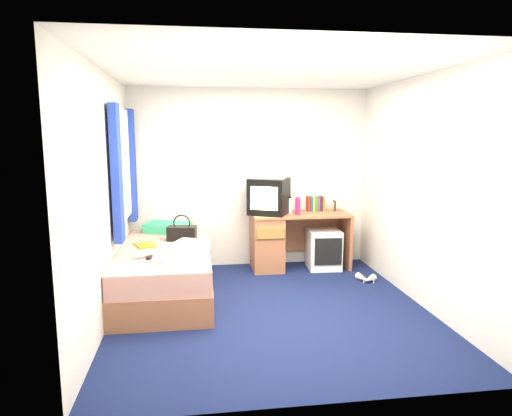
{
  "coord_description": "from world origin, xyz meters",
  "views": [
    {
      "loc": [
        -0.77,
        -4.43,
        1.81
      ],
      "look_at": [
        -0.06,
        0.7,
        0.95
      ],
      "focal_mm": 32.0,
      "sensor_mm": 36.0,
      "label": 1
    }
  ],
  "objects": [
    {
      "name": "aerosol_can",
      "position": [
        0.51,
        1.48,
        0.85
      ],
      "size": [
        0.06,
        0.06,
        0.2
      ],
      "primitive_type": "cylinder",
      "rotation": [
        0.0,
        0.0,
        -0.19
      ],
      "color": "white",
      "rests_on": "desk"
    },
    {
      "name": "remote_control",
      "position": [
        -1.23,
        0.22,
        0.55
      ],
      "size": [
        0.06,
        0.16,
        0.02
      ],
      "primitive_type": "cube",
      "rotation": [
        0.0,
        0.0,
        -0.04
      ],
      "color": "black",
      "rests_on": "bed"
    },
    {
      "name": "pillow",
      "position": [
        -1.1,
        1.44,
        0.6
      ],
      "size": [
        0.64,
        0.53,
        0.12
      ],
      "primitive_type": "cube",
      "rotation": [
        0.0,
        0.0,
        -0.37
      ],
      "color": "teal",
      "rests_on": "bed"
    },
    {
      "name": "storage_cube",
      "position": [
        0.95,
        1.36,
        0.26
      ],
      "size": [
        0.44,
        0.44,
        0.53
      ],
      "primitive_type": "cube",
      "rotation": [
        0.0,
        0.0,
        -0.05
      ],
      "color": "white",
      "rests_on": "ground"
    },
    {
      "name": "white_heels",
      "position": [
        1.31,
        0.71,
        0.04
      ],
      "size": [
        0.24,
        0.27,
        0.09
      ],
      "color": "silver",
      "rests_on": "ground"
    },
    {
      "name": "ground",
      "position": [
        0.0,
        0.0,
        0.0
      ],
      "size": [
        3.4,
        3.4,
        0.0
      ],
      "primitive_type": "plane",
      "color": "#0C1438",
      "rests_on": "ground"
    },
    {
      "name": "magazine",
      "position": [
        -1.32,
        0.74,
        0.55
      ],
      "size": [
        0.3,
        0.34,
        0.01
      ],
      "primitive_type": "cube",
      "rotation": [
        0.0,
        0.0,
        0.37
      ],
      "color": "yellow",
      "rests_on": "bed"
    },
    {
      "name": "picture_frame",
      "position": [
        1.16,
        1.57,
        0.82
      ],
      "size": [
        0.03,
        0.12,
        0.14
      ],
      "primitive_type": "cube",
      "rotation": [
        0.0,
        0.0,
        -0.12
      ],
      "color": "black",
      "rests_on": "desk"
    },
    {
      "name": "desk",
      "position": [
        0.37,
        1.44,
        0.41
      ],
      "size": [
        1.3,
        0.55,
        0.75
      ],
      "color": "#A66745",
      "rests_on": "ground"
    },
    {
      "name": "crt_tv",
      "position": [
        0.22,
        1.44,
        0.99
      ],
      "size": [
        0.62,
        0.61,
        0.47
      ],
      "rotation": [
        0.0,
        0.0,
        -0.46
      ],
      "color": "black",
      "rests_on": "desk"
    },
    {
      "name": "bed",
      "position": [
        -1.1,
        0.61,
        0.27
      ],
      "size": [
        1.01,
        2.0,
        0.54
      ],
      "color": "#A66745",
      "rests_on": "ground"
    },
    {
      "name": "towel",
      "position": [
        -0.8,
        0.44,
        0.6
      ],
      "size": [
        0.41,
        0.38,
        0.11
      ],
      "primitive_type": "cube",
      "rotation": [
        0.0,
        0.0,
        -0.41
      ],
      "color": "white",
      "rests_on": "bed"
    },
    {
      "name": "book_row",
      "position": [
        0.9,
        1.6,
        0.85
      ],
      "size": [
        0.24,
        0.13,
        0.2
      ],
      "color": "maroon",
      "rests_on": "desk"
    },
    {
      "name": "vcr",
      "position": [
        0.22,
        1.44,
        1.26
      ],
      "size": [
        0.52,
        0.44,
        0.08
      ],
      "primitive_type": "cube",
      "rotation": [
        0.0,
        0.0,
        -0.36
      ],
      "color": "silver",
      "rests_on": "crt_tv"
    },
    {
      "name": "handbag",
      "position": [
        -0.91,
        0.97,
        0.63
      ],
      "size": [
        0.36,
        0.24,
        0.31
      ],
      "rotation": [
        0.0,
        0.0,
        -0.14
      ],
      "color": "black",
      "rests_on": "bed"
    },
    {
      "name": "window_assembly",
      "position": [
        -1.55,
        0.9,
        1.42
      ],
      "size": [
        0.11,
        1.42,
        1.4
      ],
      "color": "silver",
      "rests_on": "room_shell"
    },
    {
      "name": "water_bottle",
      "position": [
        -1.28,
        0.24,
        0.58
      ],
      "size": [
        0.21,
        0.16,
        0.07
      ],
      "primitive_type": "cylinder",
      "rotation": [
        0.0,
        1.57,
        0.52
      ],
      "color": "silver",
      "rests_on": "bed"
    },
    {
      "name": "colour_swatch_fan",
      "position": [
        -1.13,
        0.03,
        0.55
      ],
      "size": [
        0.21,
        0.18,
        0.01
      ],
      "primitive_type": "cube",
      "rotation": [
        0.0,
        0.0,
        -0.63
      ],
      "color": "yellow",
      "rests_on": "bed"
    },
    {
      "name": "pink_water_bottle",
      "position": [
        0.58,
        1.31,
        0.86
      ],
      "size": [
        0.08,
        0.08,
        0.21
      ],
      "primitive_type": "cylinder",
      "rotation": [
        0.0,
        0.0,
        0.28
      ],
      "color": "#E6205D",
      "rests_on": "desk"
    },
    {
      "name": "room_shell",
      "position": [
        0.0,
        0.0,
        1.45
      ],
      "size": [
        3.4,
        3.4,
        3.4
      ],
      "color": "white",
      "rests_on": "ground"
    }
  ]
}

